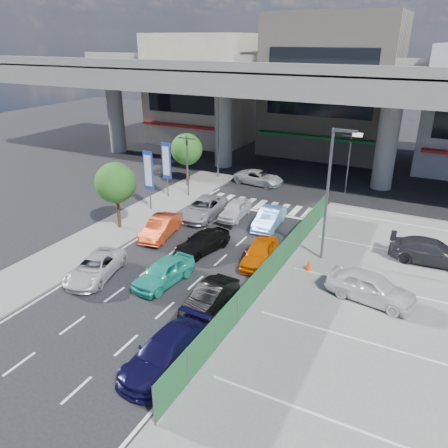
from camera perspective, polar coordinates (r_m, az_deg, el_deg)
The scene contains 29 objects.
ground at distance 25.21m, azimuth -6.88°, elevation -6.78°, with size 120.00×120.00×0.00m, color black.
parking_lot at distance 23.56m, azimuth 19.40°, elevation -10.34°, with size 12.00×28.00×0.06m, color slate.
sidewalk_left at distance 31.91m, azimuth -13.41°, elevation -0.47°, with size 4.00×30.00×0.12m, color slate.
fence_run at distance 23.36m, azimuth 5.37°, elevation -6.77°, with size 0.16×22.00×1.80m, color #1D562A, non-canonical shape.
expressway at distance 42.01m, azimuth 10.14°, elevation 17.72°, with size 64.00×14.00×10.75m.
building_west at distance 57.80m, azimuth -2.73°, elevation 17.18°, with size 12.00×10.90×13.00m.
building_center at distance 52.65m, azimuth 13.86°, elevation 17.08°, with size 14.00×10.90×15.00m.
traffic_light_left at distance 36.34m, azimuth -4.86°, elevation 9.44°, with size 1.60×1.24×5.20m.
traffic_light_right at distance 38.55m, azimuth 16.14°, elevation 9.42°, with size 1.60×1.24×5.20m.
street_lamp_right at distance 25.71m, azimuth 13.83°, elevation 4.95°, with size 1.65×0.22×8.00m.
street_lamp_left at distance 41.31m, azimuth -0.58°, elevation 12.38°, with size 1.65×0.22×8.00m.
signboard_near at distance 33.93m, azimuth -9.83°, elevation 6.66°, with size 0.80×0.14×4.70m.
signboard_far at distance 36.49m, azimuth -7.54°, elevation 7.97°, with size 0.80×0.14×4.70m.
tree_near at distance 30.77m, azimuth -13.98°, elevation 5.22°, with size 2.80×2.80×4.80m.
tree_far at distance 39.36m, azimuth -4.90°, elevation 9.69°, with size 2.80×2.80×4.80m.
minivan_navy_back at distance 18.73m, azimuth -7.65°, elevation -16.24°, with size 1.93×4.76×1.38m, color black.
sedan_white_mid_left at distance 25.69m, azimuth -16.49°, elevation -5.46°, with size 2.06×4.46×1.24m, color silver.
taxi_teal_mid at distance 24.27m, azimuth -7.85°, elevation -6.23°, with size 1.63×4.05×1.38m, color #24AF97.
hatch_black_mid_right at distance 22.04m, azimuth -1.83°, elevation -9.50°, with size 1.32×3.80×1.25m, color black.
taxi_orange_left at distance 29.86m, azimuth -8.23°, elevation -0.41°, with size 1.46×4.19×1.38m, color red.
sedan_black_mid at distance 27.61m, azimuth -2.85°, elevation -2.41°, with size 1.70×4.19×1.22m, color black.
taxi_orange_right at distance 26.20m, azimuth 4.72°, elevation -3.74°, with size 1.63×4.05×1.38m, color #DA5800.
wagon_silver_front_left at distance 32.91m, azimuth -2.71°, elevation 2.09°, with size 2.29×4.97×1.38m, color gray.
sedan_white_front_mid at distance 32.77m, azimuth 1.45°, elevation 1.93°, with size 1.51×3.77×1.28m, color silver.
kei_truck_front_right at distance 31.23m, azimuth 5.94°, elevation 0.76°, with size 1.42×4.08×1.35m, color #6AA3E9.
crossing_wagon_silver at distance 40.57m, azimuth 4.55°, elevation 6.07°, with size 2.10×4.55×1.26m, color #ABAFB3.
parked_sedan_white at distance 23.67m, azimuth 18.63°, elevation -7.79°, with size 1.80×4.47×1.52m, color silver.
parked_sedan_dgrey at distance 28.85m, azimuth 25.52°, elevation -3.29°, with size 1.98×4.87×1.41m, color #28282C.
traffic_cone at distance 25.83m, azimuth 11.01°, elevation -5.18°, with size 0.38×0.38×0.75m, color #F3390D.
Camera 1 is at (12.57, -17.91, 12.53)m, focal length 35.00 mm.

